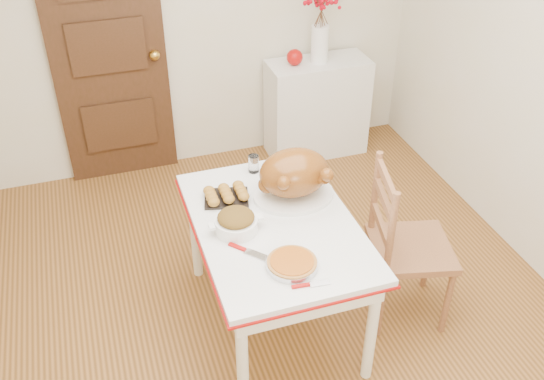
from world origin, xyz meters
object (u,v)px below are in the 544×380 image
object	(u,v)px
pumpkin_pie	(292,263)
kitchen_table	(275,274)
chair_oak	(412,245)
turkey_platter	(294,175)
sideboard	(317,108)

from	to	relation	value
pumpkin_pie	kitchen_table	bearing A→B (deg)	84.78
chair_oak	pumpkin_pie	world-z (taller)	chair_oak
turkey_platter	sideboard	bearing A→B (deg)	78.08
sideboard	turkey_platter	bearing A→B (deg)	-116.46
chair_oak	turkey_platter	bearing A→B (deg)	73.47
kitchen_table	sideboard	bearing A→B (deg)	61.48
chair_oak	pumpkin_pie	xyz separation A→B (m)	(-0.81, -0.21, 0.27)
turkey_platter	kitchen_table	bearing A→B (deg)	-118.09
kitchen_table	pumpkin_pie	distance (m)	0.55
kitchen_table	chair_oak	xyz separation A→B (m)	(0.78, -0.16, 0.14)
sideboard	chair_oak	world-z (taller)	chair_oak
chair_oak	kitchen_table	bearing A→B (deg)	92.25
kitchen_table	turkey_platter	world-z (taller)	turkey_platter
chair_oak	turkey_platter	size ratio (longest dim) A/B	2.20
sideboard	kitchen_table	bearing A→B (deg)	-118.52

